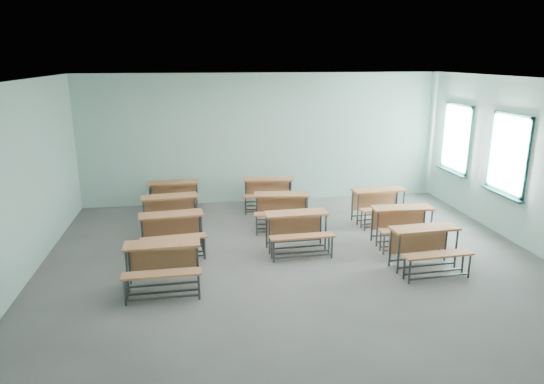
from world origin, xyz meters
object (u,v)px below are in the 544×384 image
(desk_unit_r3c0, at_px, (174,193))
(desk_unit_r3c1, at_px, (268,189))
(desk_unit_r0c0, at_px, (163,260))
(desk_unit_r0c2, at_px, (427,243))
(desk_unit_r2c2, at_px, (380,201))
(desk_unit_r2c0, at_px, (170,208))
(desk_unit_r1c0, at_px, (172,228))
(desk_unit_r1c2, at_px, (404,220))
(desk_unit_r1c1, at_px, (297,226))
(desk_unit_r2c1, at_px, (282,206))

(desk_unit_r3c0, height_order, desk_unit_r3c1, same)
(desk_unit_r0c0, height_order, desk_unit_r0c2, same)
(desk_unit_r0c0, relative_size, desk_unit_r2c2, 0.97)
(desk_unit_r0c0, relative_size, desk_unit_r2c0, 0.94)
(desk_unit_r1c0, distance_m, desk_unit_r2c0, 1.24)
(desk_unit_r1c2, bearing_deg, desk_unit_r0c2, -92.19)
(desk_unit_r0c2, xyz_separation_m, desk_unit_r1c0, (-4.34, 1.45, 0.00))
(desk_unit_r1c1, xyz_separation_m, desk_unit_r2c2, (2.15, 1.34, 0.00))
(desk_unit_r0c2, bearing_deg, desk_unit_r3c0, 134.81)
(desk_unit_r0c2, xyz_separation_m, desk_unit_r2c2, (0.13, 2.51, 0.00))
(desk_unit_r3c0, bearing_deg, desk_unit_r0c0, -90.88)
(desk_unit_r1c0, relative_size, desk_unit_r3c0, 1.05)
(desk_unit_r1c0, relative_size, desk_unit_r1c1, 1.04)
(desk_unit_r1c0, xyz_separation_m, desk_unit_r1c2, (4.44, -0.28, 0.00))
(desk_unit_r0c2, distance_m, desk_unit_r1c0, 4.58)
(desk_unit_r1c2, relative_size, desk_unit_r2c0, 0.95)
(desk_unit_r2c2, xyz_separation_m, desk_unit_r3c0, (-4.54, 1.40, 0.00))
(desk_unit_r3c1, bearing_deg, desk_unit_r2c2, -24.28)
(desk_unit_r2c1, relative_size, desk_unit_r3c1, 1.01)
(desk_unit_r0c0, xyz_separation_m, desk_unit_r2c1, (2.35, 2.53, 0.00))
(desk_unit_r0c0, relative_size, desk_unit_r1c1, 0.99)
(desk_unit_r3c1, bearing_deg, desk_unit_r1c0, -125.54)
(desk_unit_r1c1, xyz_separation_m, desk_unit_r3c1, (-0.15, 2.70, 0.00))
(desk_unit_r3c0, bearing_deg, desk_unit_r3c1, -1.57)
(desk_unit_r0c0, distance_m, desk_unit_r2c0, 2.73)
(desk_unit_r0c0, xyz_separation_m, desk_unit_r2c2, (4.56, 2.56, 0.00))
(desk_unit_r2c0, distance_m, desk_unit_r3c1, 2.55)
(desk_unit_r1c2, bearing_deg, desk_unit_r1c0, 178.83)
(desk_unit_r2c2, bearing_deg, desk_unit_r3c1, 145.38)
(desk_unit_r1c1, height_order, desk_unit_r3c1, same)
(desk_unit_r0c0, relative_size, desk_unit_r2c1, 0.94)
(desk_unit_r0c2, bearing_deg, desk_unit_r1c1, 146.36)
(desk_unit_r2c0, relative_size, desk_unit_r2c2, 1.03)
(desk_unit_r2c0, xyz_separation_m, desk_unit_r2c1, (2.35, -0.20, 0.00))
(desk_unit_r2c0, bearing_deg, desk_unit_r0c0, -97.31)
(desk_unit_r3c1, bearing_deg, desk_unit_r1c2, -43.65)
(desk_unit_r0c2, xyz_separation_m, desk_unit_r2c1, (-2.08, 2.49, 0.00))
(desk_unit_r0c0, height_order, desk_unit_r3c0, same)
(desk_unit_r1c1, bearing_deg, desk_unit_r1c0, 171.16)
(desk_unit_r3c1, bearing_deg, desk_unit_r0c2, -54.37)
(desk_unit_r2c0, bearing_deg, desk_unit_r3c0, 81.78)
(desk_unit_r1c1, relative_size, desk_unit_r3c0, 1.01)
(desk_unit_r1c2, distance_m, desk_unit_r2c1, 2.54)
(desk_unit_r1c2, bearing_deg, desk_unit_r3c0, 151.10)
(desk_unit_r0c0, xyz_separation_m, desk_unit_r1c2, (4.52, 1.22, 0.00))
(desk_unit_r3c0, bearing_deg, desk_unit_r0c2, -42.16)
(desk_unit_r0c2, relative_size, desk_unit_r3c1, 0.97)
(desk_unit_r2c1, bearing_deg, desk_unit_r1c1, -80.21)
(desk_unit_r1c2, relative_size, desk_unit_r3c0, 1.02)
(desk_unit_r0c0, height_order, desk_unit_r1c0, same)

